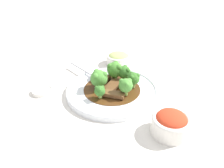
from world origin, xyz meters
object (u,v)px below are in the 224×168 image
at_px(main_plate, 112,90).
at_px(beef_strip_0, 113,85).
at_px(beef_strip_2, 103,80).
at_px(broccoli_floret_0, 134,78).
at_px(beef_strip_1, 114,94).
at_px(sauce_dish, 42,91).
at_px(broccoli_floret_2, 115,69).
at_px(side_bowl_appetizer, 118,58).
at_px(broccoli_floret_4, 100,91).
at_px(broccoli_floret_1, 126,85).
at_px(broccoli_floret_3, 99,78).
at_px(serving_spoon, 95,76).
at_px(side_bowl_kimchi, 171,123).
at_px(broccoli_floret_5, 124,72).

bearing_deg(main_plate, beef_strip_0, -48.80).
height_order(beef_strip_2, broccoli_floret_0, broccoli_floret_0).
bearing_deg(beef_strip_1, main_plate, -20.02).
relative_size(beef_strip_0, sauce_dish, 1.16).
bearing_deg(broccoli_floret_2, main_plate, 145.22).
bearing_deg(beef_strip_2, main_plate, -170.43).
bearing_deg(side_bowl_appetizer, broccoli_floret_0, 165.47).
bearing_deg(broccoli_floret_0, broccoli_floret_4, 93.71).
bearing_deg(broccoli_floret_0, broccoli_floret_1, 122.35).
bearing_deg(broccoli_floret_1, broccoli_floret_0, -57.65).
relative_size(broccoli_floret_4, sauce_dish, 0.59).
bearing_deg(main_plate, broccoli_floret_2, -34.78).
bearing_deg(broccoli_floret_3, side_bowl_appetizer, -43.99).
relative_size(main_plate, beef_strip_1, 4.34).
relative_size(beef_strip_1, broccoli_floret_4, 1.73).
relative_size(serving_spoon, side_bowl_kimchi, 2.04).
xyz_separation_m(broccoli_floret_0, broccoli_floret_1, (-0.03, 0.05, 0.00)).
bearing_deg(beef_strip_2, sauce_dish, 74.83).
height_order(broccoli_floret_5, serving_spoon, broccoli_floret_5).
distance_m(beef_strip_0, broccoli_floret_1, 0.07).
relative_size(beef_strip_1, serving_spoon, 0.34).
bearing_deg(beef_strip_0, broccoli_floret_4, 121.35).
bearing_deg(main_plate, broccoli_floret_5, -64.08).
distance_m(beef_strip_0, beef_strip_1, 0.05).
distance_m(broccoli_floret_0, broccoli_floret_4, 0.12).
bearing_deg(beef_strip_1, broccoli_floret_1, -106.18).
height_order(broccoli_floret_4, side_bowl_kimchi, side_bowl_kimchi).
xyz_separation_m(beef_strip_0, beef_strip_1, (-0.05, 0.02, 0.00)).
bearing_deg(beef_strip_2, broccoli_floret_4, 149.92).
relative_size(broccoli_floret_1, sauce_dish, 0.81).
distance_m(beef_strip_2, serving_spoon, 0.04).
relative_size(broccoli_floret_0, broccoli_floret_2, 0.84).
bearing_deg(broccoli_floret_1, side_bowl_appetizer, -22.72).
bearing_deg(beef_strip_1, broccoli_floret_2, -28.60).
bearing_deg(broccoli_floret_3, broccoli_floret_4, 158.83).
height_order(broccoli_floret_2, broccoli_floret_3, broccoli_floret_2).
xyz_separation_m(beef_strip_2, side_bowl_appetizer, (0.13, -0.13, -0.00)).
bearing_deg(main_plate, broccoli_floret_3, 56.44).
relative_size(broccoli_floret_2, broccoli_floret_3, 1.02).
relative_size(broccoli_floret_0, serving_spoon, 0.26).
height_order(beef_strip_1, side_bowl_appetizer, side_bowl_appetizer).
bearing_deg(serving_spoon, broccoli_floret_2, -118.76).
relative_size(broccoli_floret_0, broccoli_floret_5, 1.01).
bearing_deg(broccoli_floret_0, broccoli_floret_3, 64.32).
height_order(main_plate, serving_spoon, serving_spoon).
xyz_separation_m(beef_strip_1, side_bowl_kimchi, (-0.19, -0.07, 0.01)).
relative_size(main_plate, broccoli_floret_2, 4.88).
distance_m(broccoli_floret_1, broccoli_floret_5, 0.09).
relative_size(side_bowl_kimchi, side_bowl_appetizer, 0.98).
bearing_deg(broccoli_floret_2, beef_strip_1, 151.40).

